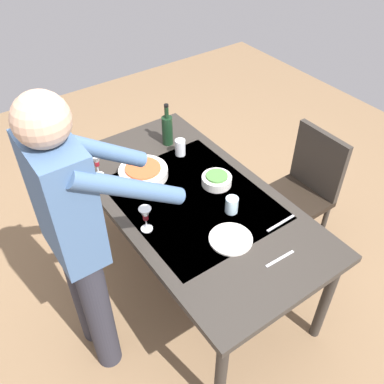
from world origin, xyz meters
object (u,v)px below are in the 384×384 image
Objects in this scene: dining_table at (192,207)px; wine_glass_left at (97,162)px; wine_bottle at (167,129)px; dinner_plate_near at (231,239)px; chair_near at (304,186)px; water_cup_near_left at (180,147)px; serving_bowl_pasta at (143,172)px; wine_glass_right at (145,215)px; water_cup_near_right at (232,205)px; side_bowl_salad at (217,180)px; person_server at (77,234)px.

wine_glass_left is (0.51, 0.35, 0.18)m from dining_table.
dinner_plate_near is (-0.93, 0.21, -0.10)m from wine_bottle.
chair_near is at bearing -137.15° from wine_bottle.
water_cup_near_left is 0.37× the size of serving_bowl_pasta.
water_cup_near_left is at bearing -49.06° from wine_glass_right.
dinner_plate_near is (-0.16, 0.14, -0.04)m from water_cup_near_right.
wine_glass_left is 0.50× the size of serving_bowl_pasta.
serving_bowl_pasta is 1.67× the size of side_bowl_salad.
dinner_plate_near is (-0.24, 0.85, 0.22)m from chair_near.
wine_bottle is 0.54m from wine_glass_left.
wine_bottle is at bearing -54.69° from person_server.
water_cup_near_left is at bearing 50.13° from chair_near.
chair_near is 0.70m from side_bowl_salad.
water_cup_near_right reaches higher than dinner_plate_near.
wine_glass_left is at bearing 61.17° from chair_near.
wine_glass_left is 0.73m from side_bowl_salad.
serving_bowl_pasta is (-0.06, 0.31, -0.02)m from water_cup_near_left.
side_bowl_salad is at bearing -178.59° from water_cup_near_left.
wine_glass_right is at bearing 45.00° from dinner_plate_near.
wine_bottle reaches higher than serving_bowl_pasta.
chair_near reaches higher than serving_bowl_pasta.
dining_table is 0.38m from serving_bowl_pasta.
wine_glass_left and wine_glass_right have the same top height.
person_server is 0.85m from water_cup_near_right.
water_cup_near_right is at bearing -98.75° from person_server.
chair_near is 0.91m from dinner_plate_near.
side_bowl_salad is (-0.32, -0.32, 0.00)m from serving_bowl_pasta.
person_server is at bearing 118.28° from water_cup_near_left.
dinner_plate_near is at bearing -159.80° from wine_glass_left.
serving_bowl_pasta is at bearing 63.32° from chair_near.
wine_bottle reaches higher than dinner_plate_near.
wine_bottle reaches higher than wine_glass_left.
wine_bottle is 0.81m from wine_glass_right.
wine_bottle is at bearing 42.85° from chair_near.
person_server is 11.19× the size of wine_glass_left.
serving_bowl_pasta is 0.72m from dinner_plate_near.
dinner_plate_near is (-0.32, -0.32, -0.10)m from wine_glass_right.
person_server is 0.93m from side_bowl_salad.
person_server is (-0.09, 0.71, 0.29)m from dining_table.
wine_glass_left is at bearing 94.75° from wine_bottle.
person_server is at bearing 125.31° from wine_bottle.
wine_bottle is at bearing -85.25° from wine_glass_left.
wine_bottle is (0.64, -0.90, -0.11)m from person_server.
serving_bowl_pasta is at bearing -28.22° from wine_glass_right.
dinner_plate_near is at bearing -112.91° from person_server.
side_bowl_salad is (0.02, -0.20, 0.10)m from dining_table.
serving_bowl_pasta is at bearing -127.16° from wine_glass_left.
wine_bottle is at bearing -18.94° from dining_table.
water_cup_near_right is at bearing 161.64° from side_bowl_salad.
wine_bottle is at bearing -40.86° from wine_glass_right.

